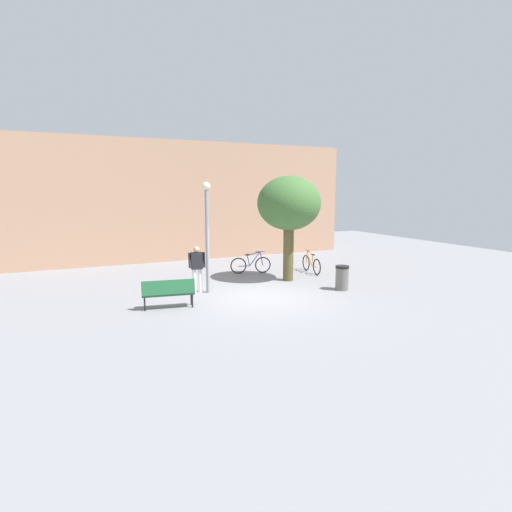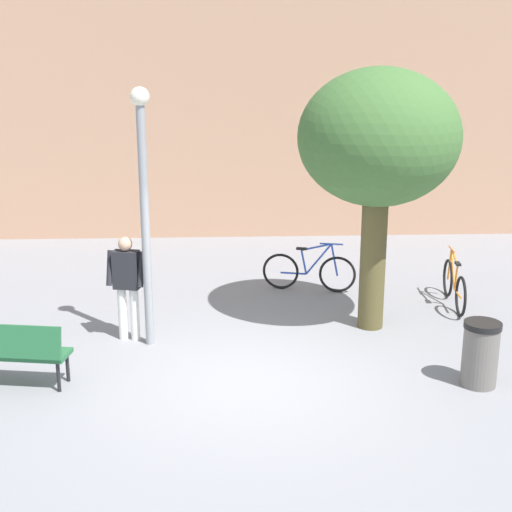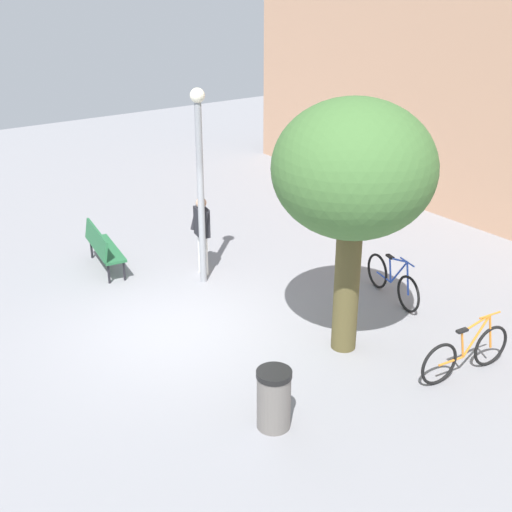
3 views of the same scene
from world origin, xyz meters
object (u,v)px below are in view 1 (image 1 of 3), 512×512
at_px(bicycle_orange, 311,264).
at_px(park_bench, 168,291).
at_px(plaza_tree, 289,205).
at_px(trash_bin, 342,278).
at_px(lamppost, 207,228).
at_px(person_by_lamppost, 197,266).
at_px(bicycle_blue, 251,265).

bearing_deg(bicycle_orange, park_bench, -157.17).
height_order(park_bench, plaza_tree, plaza_tree).
bearing_deg(trash_bin, park_bench, 177.62).
bearing_deg(trash_bin, lamppost, 159.90).
bearing_deg(park_bench, bicycle_orange, 22.83).
bearing_deg(bicycle_orange, trash_bin, -102.57).
relative_size(person_by_lamppost, trash_bin, 1.85).
height_order(park_bench, bicycle_orange, bicycle_orange).
height_order(park_bench, trash_bin, park_bench).
relative_size(person_by_lamppost, bicycle_blue, 0.94).
xyz_separation_m(bicycle_blue, bicycle_orange, (2.51, -0.99, 0.00)).
height_order(plaza_tree, trash_bin, plaza_tree).
height_order(person_by_lamppost, bicycle_orange, person_by_lamppost).
height_order(lamppost, bicycle_blue, lamppost).
bearing_deg(plaza_tree, park_bench, -159.58).
bearing_deg(lamppost, park_bench, -140.83).
height_order(lamppost, plaza_tree, plaza_tree).
height_order(plaza_tree, bicycle_orange, plaza_tree).
bearing_deg(lamppost, bicycle_blue, 42.15).
bearing_deg(lamppost, plaza_tree, 8.96).
height_order(lamppost, bicycle_orange, lamppost).
xyz_separation_m(lamppost, plaza_tree, (3.59, 0.57, 0.75)).
bearing_deg(trash_bin, person_by_lamppost, 159.13).
height_order(person_by_lamppost, park_bench, person_by_lamppost).
bearing_deg(park_bench, plaza_tree, 20.42).
bearing_deg(plaza_tree, trash_bin, -65.86).
bearing_deg(trash_bin, bicycle_orange, 77.43).
relative_size(park_bench, bicycle_blue, 0.94).
bearing_deg(park_bench, person_by_lamppost, 49.22).
xyz_separation_m(lamppost, park_bench, (-1.74, -1.42, -1.78)).
distance_m(park_bench, bicycle_orange, 7.66).
relative_size(bicycle_orange, trash_bin, 2.00).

